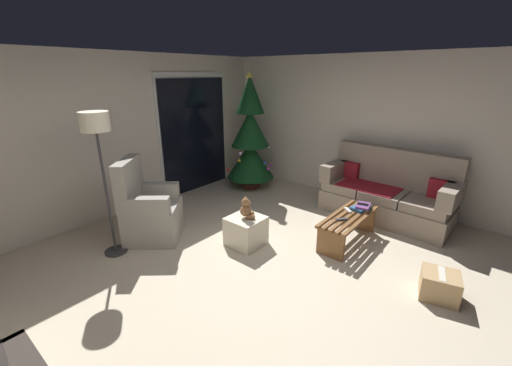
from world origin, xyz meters
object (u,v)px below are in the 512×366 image
teddy_bear_chestnut (246,209)px  cardboard_box_taped_mid_floor (439,285)px  book_stack (362,207)px  christmas_tree (250,139)px  couch (387,193)px  floor_lamp (97,136)px  armchair (149,211)px  ottoman (246,231)px  cell_phone (363,204)px  coffee_table (348,224)px  remote_white (348,210)px  remote_graphite (342,219)px

teddy_bear_chestnut → cardboard_box_taped_mid_floor: teddy_bear_chestnut is taller
book_stack → christmas_tree: (0.52, 2.48, 0.55)m
couch → floor_lamp: 4.15m
christmas_tree → armchair: 2.54m
ottoman → cardboard_box_taped_mid_floor: 2.28m
ottoman → teddy_bear_chestnut: (0.01, -0.01, 0.32)m
christmas_tree → floor_lamp: (-2.97, -0.26, 0.53)m
cardboard_box_taped_mid_floor → cell_phone: bearing=56.2°
cardboard_box_taped_mid_floor → coffee_table: bearing=69.1°
christmas_tree → couch: bearing=-83.1°
remote_white → christmas_tree: 2.52m
christmas_tree → floor_lamp: christmas_tree is taller
cardboard_box_taped_mid_floor → ottoman: bearing=101.7°
couch → cell_phone: bearing=175.5°
couch → book_stack: bearing=175.2°
couch → cardboard_box_taped_mid_floor: size_ratio=4.73×
christmas_tree → armchair: (-2.46, -0.27, -0.57)m
remote_white → teddy_bear_chestnut: size_ratio=0.55×
christmas_tree → remote_graphite: bearing=-112.7°
couch → book_stack: couch is taller
christmas_tree → teddy_bear_chestnut: christmas_tree is taller
armchair → couch: bearing=-39.6°
couch → coffee_table: 1.14m
remote_graphite → ottoman: bearing=75.5°
coffee_table → teddy_bear_chestnut: teddy_bear_chestnut is taller
ottoman → christmas_tree: bearing=39.0°
cell_phone → cardboard_box_taped_mid_floor: size_ratio=0.34×
armchair → teddy_bear_chestnut: bearing=-58.0°
armchair → floor_lamp: (-0.51, 0.01, 1.10)m
remote_graphite → cardboard_box_taped_mid_floor: 1.28m
remote_white → floor_lamp: 3.29m
book_stack → cell_phone: 0.05m
cell_phone → ottoman: bearing=127.0°
coffee_table → cell_phone: 0.38m
teddy_bear_chestnut → armchair: bearing=122.0°
remote_graphite → book_stack: 0.49m
remote_white → christmas_tree: size_ratio=0.07×
armchair → ottoman: armchair is taller
couch → remote_graphite: size_ratio=12.65×
cell_phone → teddy_bear_chestnut: 1.63m
cell_phone → christmas_tree: (0.51, 2.49, 0.50)m
remote_white → christmas_tree: christmas_tree is taller
coffee_table → remote_graphite: remote_graphite is taller
remote_graphite → ottoman: remote_graphite is taller
coffee_table → book_stack: (0.29, -0.05, 0.17)m
floor_lamp → cardboard_box_taped_mid_floor: 4.02m
remote_white → armchair: size_ratio=0.14×
floor_lamp → ottoman: bearing=-43.3°
remote_white → book_stack: size_ratio=0.51×
couch → teddy_bear_chestnut: couch is taller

